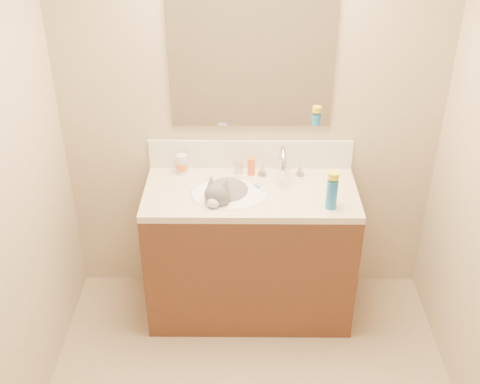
{
  "coord_description": "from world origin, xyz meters",
  "views": [
    {
      "loc": [
        -0.04,
        -1.91,
        2.61
      ],
      "look_at": [
        -0.06,
        0.92,
        0.88
      ],
      "focal_mm": 45.0,
      "sensor_mm": 36.0,
      "label": 1
    }
  ],
  "objects_px": {
    "pill_bottle": "(182,164)",
    "silver_jar": "(238,169)",
    "spray_can": "(332,194)",
    "cat": "(226,197)",
    "basin": "(229,204)",
    "vanity_cabinet": "(250,254)",
    "faucet": "(282,165)",
    "amber_bottle": "(251,166)"
  },
  "relations": [
    {
      "from": "vanity_cabinet",
      "to": "cat",
      "type": "distance_m",
      "value": 0.44
    },
    {
      "from": "cat",
      "to": "basin",
      "type": "bearing_deg",
      "value": -5.08
    },
    {
      "from": "vanity_cabinet",
      "to": "spray_can",
      "type": "distance_m",
      "value": 0.7
    },
    {
      "from": "silver_jar",
      "to": "spray_can",
      "type": "relative_size",
      "value": 0.34
    },
    {
      "from": "vanity_cabinet",
      "to": "basin",
      "type": "bearing_deg",
      "value": -165.96
    },
    {
      "from": "vanity_cabinet",
      "to": "silver_jar",
      "type": "relative_size",
      "value": 21.41
    },
    {
      "from": "vanity_cabinet",
      "to": "amber_bottle",
      "type": "bearing_deg",
      "value": 88.74
    },
    {
      "from": "vanity_cabinet",
      "to": "faucet",
      "type": "bearing_deg",
      "value": 37.29
    },
    {
      "from": "faucet",
      "to": "pill_bottle",
      "type": "xyz_separation_m",
      "value": [
        -0.58,
        0.06,
        -0.03
      ]
    },
    {
      "from": "vanity_cabinet",
      "to": "spray_can",
      "type": "bearing_deg",
      "value": -21.95
    },
    {
      "from": "pill_bottle",
      "to": "spray_can",
      "type": "bearing_deg",
      "value": -23.94
    },
    {
      "from": "silver_jar",
      "to": "pill_bottle",
      "type": "bearing_deg",
      "value": -179.69
    },
    {
      "from": "vanity_cabinet",
      "to": "silver_jar",
      "type": "distance_m",
      "value": 0.52
    },
    {
      "from": "faucet",
      "to": "spray_can",
      "type": "height_order",
      "value": "faucet"
    },
    {
      "from": "amber_bottle",
      "to": "spray_can",
      "type": "xyz_separation_m",
      "value": [
        0.42,
        -0.36,
        0.03
      ]
    },
    {
      "from": "vanity_cabinet",
      "to": "silver_jar",
      "type": "height_order",
      "value": "silver_jar"
    },
    {
      "from": "cat",
      "to": "pill_bottle",
      "type": "bearing_deg",
      "value": 161.73
    },
    {
      "from": "amber_bottle",
      "to": "spray_can",
      "type": "relative_size",
      "value": 0.65
    },
    {
      "from": "basin",
      "to": "cat",
      "type": "bearing_deg",
      "value": 153.73
    },
    {
      "from": "pill_bottle",
      "to": "spray_can",
      "type": "height_order",
      "value": "spray_can"
    },
    {
      "from": "basin",
      "to": "pill_bottle",
      "type": "distance_m",
      "value": 0.38
    },
    {
      "from": "faucet",
      "to": "amber_bottle",
      "type": "height_order",
      "value": "faucet"
    },
    {
      "from": "basin",
      "to": "faucet",
      "type": "bearing_deg",
      "value": 29.12
    },
    {
      "from": "basin",
      "to": "pill_bottle",
      "type": "bearing_deg",
      "value": 141.28
    },
    {
      "from": "amber_bottle",
      "to": "pill_bottle",
      "type": "bearing_deg",
      "value": 178.34
    },
    {
      "from": "vanity_cabinet",
      "to": "faucet",
      "type": "distance_m",
      "value": 0.58
    },
    {
      "from": "silver_jar",
      "to": "vanity_cabinet",
      "type": "bearing_deg",
      "value": -70.18
    },
    {
      "from": "cat",
      "to": "pill_bottle",
      "type": "relative_size",
      "value": 3.49
    },
    {
      "from": "faucet",
      "to": "spray_can",
      "type": "distance_m",
      "value": 0.4
    },
    {
      "from": "vanity_cabinet",
      "to": "pill_bottle",
      "type": "xyz_separation_m",
      "value": [
        -0.4,
        0.2,
        0.51
      ]
    },
    {
      "from": "silver_jar",
      "to": "amber_bottle",
      "type": "height_order",
      "value": "amber_bottle"
    },
    {
      "from": "vanity_cabinet",
      "to": "cat",
      "type": "bearing_deg",
      "value": -171.44
    },
    {
      "from": "cat",
      "to": "spray_can",
      "type": "xyz_separation_m",
      "value": [
        0.57,
        -0.15,
        0.12
      ]
    },
    {
      "from": "cat",
      "to": "spray_can",
      "type": "bearing_deg",
      "value": 6.23
    },
    {
      "from": "spray_can",
      "to": "amber_bottle",
      "type": "bearing_deg",
      "value": 139.9
    },
    {
      "from": "faucet",
      "to": "basin",
      "type": "bearing_deg",
      "value": -150.88
    },
    {
      "from": "cat",
      "to": "amber_bottle",
      "type": "bearing_deg",
      "value": 76.37
    },
    {
      "from": "vanity_cabinet",
      "to": "amber_bottle",
      "type": "relative_size",
      "value": 11.3
    },
    {
      "from": "spray_can",
      "to": "basin",
      "type": "bearing_deg",
      "value": 165.44
    },
    {
      "from": "pill_bottle",
      "to": "silver_jar",
      "type": "xyz_separation_m",
      "value": [
        0.33,
        0.0,
        -0.03
      ]
    },
    {
      "from": "pill_bottle",
      "to": "silver_jar",
      "type": "relative_size",
      "value": 2.12
    },
    {
      "from": "basin",
      "to": "cat",
      "type": "xyz_separation_m",
      "value": [
        -0.02,
        0.01,
        0.04
      ]
    }
  ]
}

